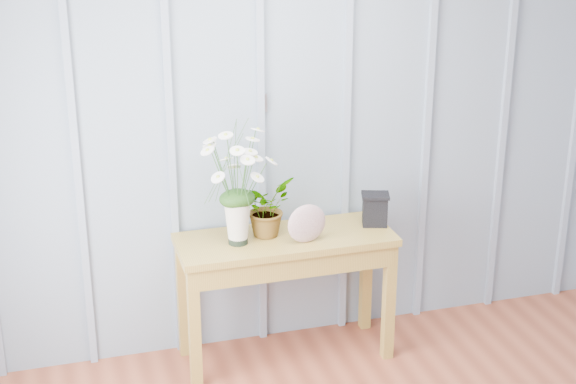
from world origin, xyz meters
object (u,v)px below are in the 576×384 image
object	(u,v)px
sideboard	(285,255)
felt_disc_vessel	(307,223)
carved_box	(375,209)
daisy_vase	(237,170)

from	to	relation	value
sideboard	felt_disc_vessel	bearing A→B (deg)	-49.74
felt_disc_vessel	carved_box	xyz separation A→B (m)	(0.44, 0.12, -0.01)
carved_box	daisy_vase	bearing A→B (deg)	-177.73
sideboard	carved_box	xyz separation A→B (m)	(0.53, 0.02, 0.21)
sideboard	daisy_vase	bearing A→B (deg)	-176.79
daisy_vase	carved_box	xyz separation A→B (m)	(0.80, 0.03, -0.32)
sideboard	felt_disc_vessel	distance (m)	0.26
sideboard	daisy_vase	xyz separation A→B (m)	(-0.27, -0.02, 0.53)
felt_disc_vessel	carved_box	world-z (taller)	felt_disc_vessel
daisy_vase	felt_disc_vessel	bearing A→B (deg)	-14.02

